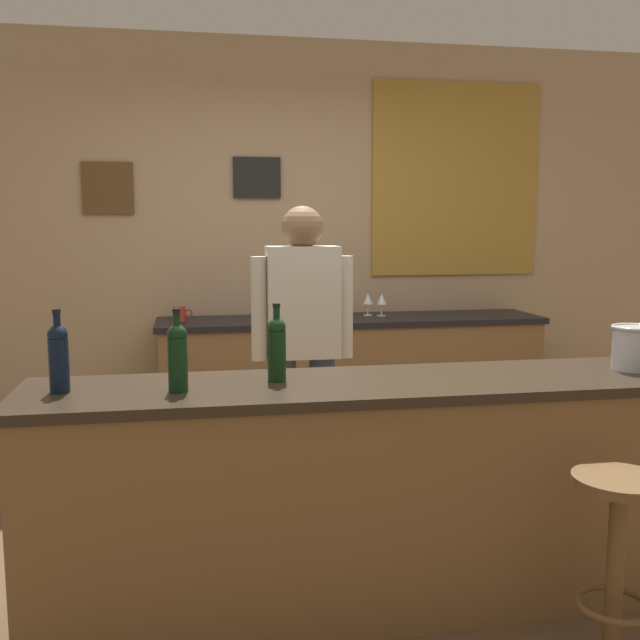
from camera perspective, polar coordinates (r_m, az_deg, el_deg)
The scene contains 13 objects.
ground_plane at distance 3.52m, azimuth 1.99°, elevation -18.18°, with size 10.00×10.00×0.00m, color brown.
back_wall at distance 5.18m, azimuth -2.39°, elevation 6.33°, with size 6.00×0.09×2.80m.
bar_counter at distance 2.98m, azimuth 3.72°, elevation -13.45°, with size 2.66×0.60×0.92m.
side_counter at distance 4.99m, azimuth 2.47°, elevation -4.92°, with size 2.61×0.56×0.90m.
bartender at distance 3.67m, azimuth -1.38°, elevation -1.73°, with size 0.52×0.21×1.62m.
bar_stool at distance 2.78m, azimuth 22.36°, elevation -15.64°, with size 0.32×0.32×0.68m.
wine_bottle_a at distance 2.79m, azimuth -19.92°, elevation -2.65°, with size 0.07×0.07×0.31m.
wine_bottle_b at distance 2.69m, azimuth -11.16°, elevation -2.71°, with size 0.07×0.07×0.31m.
wine_bottle_c at distance 2.81m, azimuth -3.43°, elevation -2.12°, with size 0.07×0.07×0.31m.
ice_bucket at distance 3.31m, azimuth 23.47°, elevation -1.93°, with size 0.19×0.19×0.19m.
wine_glass_a at distance 5.02m, azimuth 3.80°, elevation 1.61°, with size 0.07×0.07×0.16m.
wine_glass_b at distance 5.00m, azimuth 4.88°, elevation 1.58°, with size 0.07×0.07×0.16m.
coffee_mug at distance 4.81m, azimuth -10.97°, elevation 0.48°, with size 0.13×0.08×0.09m.
Camera 1 is at (-0.68, -3.10, 1.53)m, focal length 40.60 mm.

